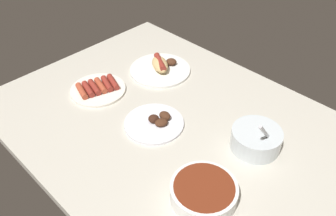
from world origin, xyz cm
name	(u,v)px	position (x,y,z in cm)	size (l,w,h in cm)	color
ground_plane	(169,123)	(0.00, 0.00, -1.50)	(120.00, 90.00, 3.00)	beige
plate_grilled_meat	(155,123)	(-1.78, -4.93, 0.88)	(20.16, 20.16, 4.05)	white
plate_sausages	(98,89)	(-30.76, -7.19, 1.11)	(20.77, 20.77, 3.23)	white
plate_hotdog_assembled	(161,67)	(-23.70, 18.93, 1.63)	(24.53, 24.53, 5.61)	white
bowl_chili	(204,192)	(29.03, -16.25, 2.75)	(18.35, 18.35, 5.01)	white
bowl_coleslaw	(256,138)	(27.87, 9.99, 3.61)	(15.62, 15.62, 15.81)	silver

